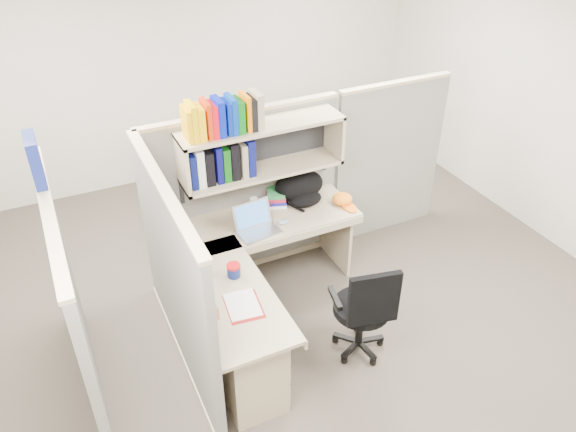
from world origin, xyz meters
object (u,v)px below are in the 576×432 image
snack_canister (234,270)px  task_chair (362,323)px  laptop (258,221)px  backpack (302,188)px  desk (255,322)px

snack_canister → task_chair: bearing=-30.8°
laptop → snack_canister: size_ratio=3.19×
backpack → task_chair: 1.36m
laptop → task_chair: bearing=-69.3°
desk → task_chair: task_chair is taller
backpack → desk: bearing=-138.0°
backpack → task_chair: (-0.09, -1.24, -0.53)m
backpack → snack_canister: size_ratio=4.32×
task_chair → desk: bearing=161.8°
desk → backpack: 1.39m
backpack → snack_canister: backpack is taller
desk → laptop: (0.33, 0.69, 0.41)m
laptop → backpack: backpack is taller
snack_canister → backpack: bearing=37.9°
task_chair → snack_canister: bearing=149.2°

